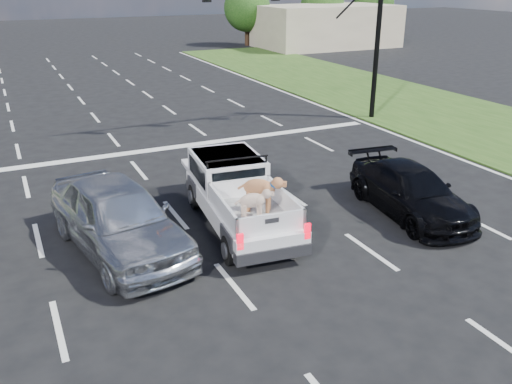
% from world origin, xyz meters
% --- Properties ---
extents(ground, '(160.00, 160.00, 0.00)m').
position_xyz_m(ground, '(0.00, 0.00, 0.00)').
color(ground, black).
rests_on(ground, ground).
extents(road_markings, '(17.75, 60.00, 0.01)m').
position_xyz_m(road_markings, '(0.00, 6.56, 0.01)').
color(road_markings, silver).
rests_on(road_markings, ground).
extents(grass_shoulder_right, '(8.00, 60.00, 0.06)m').
position_xyz_m(grass_shoulder_right, '(13.00, 6.00, 0.03)').
color(grass_shoulder_right, '#274816').
rests_on(grass_shoulder_right, ground).
extents(traffic_signal, '(9.11, 0.31, 7.00)m').
position_xyz_m(traffic_signal, '(7.20, 10.50, 4.73)').
color(traffic_signal, black).
rests_on(traffic_signal, ground).
extents(building_right, '(12.00, 7.00, 3.60)m').
position_xyz_m(building_right, '(22.00, 34.00, 1.80)').
color(building_right, '#C1B293').
rests_on(building_right, ground).
extents(tree_far_d, '(4.20, 4.20, 5.40)m').
position_xyz_m(tree_far_d, '(16.00, 38.00, 3.29)').
color(tree_far_d, '#332114').
rests_on(tree_far_d, ground).
extents(tree_far_e, '(4.20, 4.20, 5.40)m').
position_xyz_m(tree_far_e, '(24.00, 38.00, 3.29)').
color(tree_far_e, '#332114').
rests_on(tree_far_e, ground).
extents(tree_far_f, '(4.20, 4.20, 5.40)m').
position_xyz_m(tree_far_f, '(30.00, 38.00, 3.29)').
color(tree_far_f, '#332114').
rests_on(tree_far_f, ground).
extents(pickup_truck, '(2.25, 5.00, 1.81)m').
position_xyz_m(pickup_truck, '(-0.45, 2.72, 0.84)').
color(pickup_truck, black).
rests_on(pickup_truck, ground).
extents(silver_sedan, '(2.86, 5.28, 1.71)m').
position_xyz_m(silver_sedan, '(-3.52, 2.59, 0.85)').
color(silver_sedan, '#B4B7BC').
rests_on(silver_sedan, ground).
extents(black_coupe, '(2.30, 4.59, 1.28)m').
position_xyz_m(black_coupe, '(4.02, 1.38, 0.64)').
color(black_coupe, black).
rests_on(black_coupe, ground).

